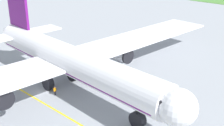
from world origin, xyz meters
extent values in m
plane|color=#9399A0|center=(0.00, 0.00, 0.00)|extent=(600.00, 600.00, 0.00)
cube|color=yellow|center=(0.00, -2.22, 0.00)|extent=(280.00, 0.36, 0.01)
cylinder|color=white|center=(3.43, 4.19, 6.13)|extent=(43.51, 7.85, 5.45)
cube|color=#661472|center=(3.43, 4.19, 5.17)|extent=(41.76, 7.32, 0.65)
sphere|color=white|center=(26.53, 2.90, 6.13)|extent=(5.17, 5.17, 5.17)
cone|color=white|center=(-20.62, 5.53, 6.53)|extent=(6.24, 4.96, 4.63)
cube|color=#661472|center=(-14.72, 5.20, 13.21)|extent=(7.81, 0.98, 8.71)
cube|color=white|center=(-15.28, 10.69, 6.94)|extent=(5.24, 8.96, 0.38)
cube|color=white|center=(2.51, 26.47, 5.45)|extent=(11.68, 39.42, 0.44)
cylinder|color=#B7BABF|center=(3.31, 17.65, 3.80)|extent=(5.33, 3.28, 3.00)
cylinder|color=black|center=(5.90, 17.51, 3.80)|extent=(0.62, 3.17, 3.14)
cylinder|color=black|center=(4.40, -9.32, 3.80)|extent=(0.62, 3.17, 3.14)
cylinder|color=black|center=(19.85, 3.27, 2.35)|extent=(0.57, 0.57, 2.11)
cylinder|color=black|center=(19.85, 3.27, 1.29)|extent=(2.65, 1.31, 2.59)
cylinder|color=black|center=(0.13, 7.24, 2.35)|extent=(0.57, 0.57, 2.11)
cylinder|color=black|center=(0.13, 7.24, 1.29)|extent=(2.65, 1.31, 2.59)
cylinder|color=black|center=(-0.19, 1.53, 2.35)|extent=(0.57, 0.57, 2.11)
cylinder|color=black|center=(-0.19, 1.53, 1.29)|extent=(2.65, 1.31, 2.59)
cube|color=black|center=(25.71, 2.95, 6.81)|extent=(2.13, 4.18, 0.98)
sphere|color=black|center=(-12.84, 7.77, 6.62)|extent=(0.38, 0.38, 0.38)
sphere|color=black|center=(-9.86, 7.60, 6.62)|extent=(0.38, 0.38, 0.38)
sphere|color=black|center=(-6.87, 7.44, 6.62)|extent=(0.38, 0.38, 0.38)
sphere|color=black|center=(-3.89, 7.27, 6.62)|extent=(0.38, 0.38, 0.38)
sphere|color=black|center=(-0.90, 7.10, 6.62)|extent=(0.38, 0.38, 0.38)
sphere|color=black|center=(2.08, 6.94, 6.62)|extent=(0.38, 0.38, 0.38)
sphere|color=black|center=(5.07, 6.77, 6.62)|extent=(0.38, 0.38, 0.38)
sphere|color=black|center=(8.05, 6.60, 6.62)|extent=(0.38, 0.38, 0.38)
sphere|color=black|center=(11.04, 6.44, 6.62)|extent=(0.38, 0.38, 0.38)
sphere|color=black|center=(14.03, 6.27, 6.62)|extent=(0.38, 0.38, 0.38)
sphere|color=black|center=(17.01, 6.10, 6.62)|extent=(0.38, 0.38, 0.38)
sphere|color=black|center=(20.00, 5.94, 6.62)|extent=(0.38, 0.38, 0.38)
cylinder|color=black|center=(2.65, 1.05, 0.43)|extent=(0.12, 0.12, 0.85)
cylinder|color=orange|center=(2.63, 1.20, 1.12)|extent=(0.10, 0.10, 0.54)
cylinder|color=black|center=(2.69, 0.85, 0.43)|extent=(0.12, 0.12, 0.85)
cylinder|color=orange|center=(2.71, 0.71, 1.12)|extent=(0.10, 0.10, 0.54)
cube|color=orange|center=(2.67, 0.95, 1.16)|extent=(0.31, 0.48, 0.60)
sphere|color=#8C6647|center=(2.67, 0.95, 1.58)|extent=(0.23, 0.23, 0.23)
cylinder|color=black|center=(0.46, 12.46, 0.44)|extent=(0.13, 0.13, 0.87)
cylinder|color=orange|center=(0.43, 12.61, 1.15)|extent=(0.10, 0.10, 0.56)
cylinder|color=black|center=(0.49, 12.26, 0.44)|extent=(0.13, 0.13, 0.87)
cylinder|color=orange|center=(0.52, 12.11, 1.15)|extent=(0.10, 0.10, 0.56)
cube|color=orange|center=(0.48, 12.36, 1.18)|extent=(0.33, 0.49, 0.62)
sphere|color=tan|center=(0.48, 12.36, 1.62)|extent=(0.24, 0.24, 0.24)
camera|label=1|loc=(42.74, -26.76, 25.37)|focal=47.31mm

